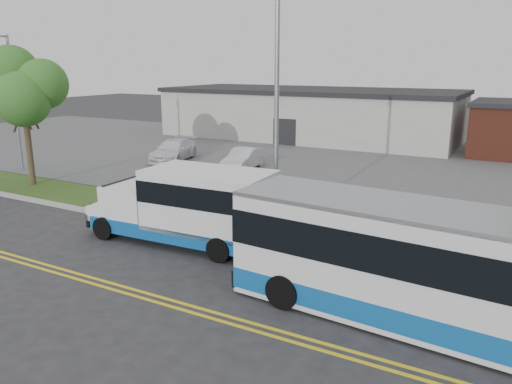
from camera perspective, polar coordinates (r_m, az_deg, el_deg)
The scene contains 17 objects.
ground at distance 19.13m, azimuth -9.73°, elevation -5.51°, with size 140.00×140.00×0.00m, color #28282B.
lane_line_north at distance 16.54m, azimuth -18.19°, elevation -9.29°, with size 70.00×0.12×0.01m, color gold.
lane_line_south at distance 16.36m, azimuth -18.97°, elevation -9.63°, with size 70.00×0.12×0.01m, color gold.
curb at distance 19.92m, azimuth -7.76°, elevation -4.38°, with size 80.00×0.30×0.15m, color #9E9B93.
verge at distance 21.31m, azimuth -4.86°, elevation -3.10°, with size 80.00×3.30×0.10m, color #244617.
parking_lot at distance 33.56m, azimuth 8.71°, elevation 3.29°, with size 80.00×25.00×0.10m, color #4C4C4F.
commercial_building at distance 44.66m, azimuth 6.14°, elevation 8.90°, with size 25.40×10.40×4.35m.
tree_west at distance 29.05m, azimuth -25.14°, elevation 10.49°, with size 4.40×4.40×6.91m.
streetlight_near at distance 18.68m, azimuth 2.28°, elevation 10.68°, with size 0.35×1.53×9.50m.
streetlight_far at distance 33.62m, azimuth -26.03°, elevation 9.65°, with size 0.35×1.53×8.00m.
shuttle_bus at distance 18.27m, azimuth -7.29°, elevation -1.38°, with size 7.50×2.80×2.83m.
transit_bus at distance 13.13m, azimuth 20.87°, elevation -8.51°, with size 11.23×3.33×3.07m.
pedestrian at distance 22.34m, azimuth -8.50°, elevation 0.30°, with size 0.70×0.46×1.91m, color black.
parked_car_a at distance 30.74m, azimuth -1.43°, elevation 3.79°, with size 1.41×4.04×1.33m, color silver.
parked_car_b at distance 34.12m, azimuth -9.40°, elevation 4.74°, with size 1.98×4.86×1.41m, color white.
grocery_bag_left at distance 22.53m, azimuth -9.41°, elevation -1.71°, with size 0.32×0.32×0.32m, color white.
grocery_bag_right at distance 22.56m, azimuth -7.43°, elevation -1.62°, with size 0.32×0.32×0.32m, color white.
Camera 1 is at (11.45, -13.89, 6.47)m, focal length 35.00 mm.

